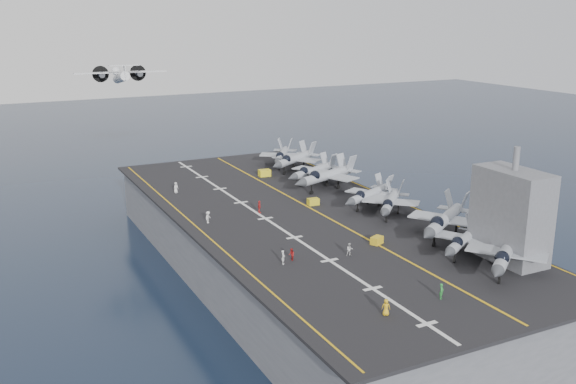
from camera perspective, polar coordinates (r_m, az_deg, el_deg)
name	(u,v)px	position (r m, az deg, el deg)	size (l,w,h in m)	color
ground	(299,273)	(106.93, 0.97, -7.24)	(500.00, 500.00, 0.00)	#142135
hull	(299,245)	(105.10, 0.98, -4.73)	(36.00, 90.00, 10.00)	#56595E
flight_deck	(299,215)	(103.43, 0.99, -2.02)	(38.00, 92.00, 0.40)	black
foul_line	(315,211)	(104.73, 2.45, -1.69)	(0.35, 90.00, 0.02)	gold
landing_centerline	(265,218)	(100.84, -2.03, -2.36)	(0.50, 90.00, 0.02)	silver
deck_edge_port	(199,228)	(97.02, -7.95, -3.23)	(0.25, 90.00, 0.02)	gold
deck_edge_stbd	(393,199)	(112.79, 9.35, -0.63)	(0.25, 90.00, 0.02)	gold
island_superstructure	(512,204)	(86.82, 19.28, -1.04)	(5.00, 10.00, 15.00)	#56595E
fighter_jet_0	(506,252)	(84.02, 18.80, -5.10)	(17.56, 16.60, 5.08)	#9BA2AD
fighter_jet_1	(464,239)	(88.44, 15.41, -4.02)	(15.27, 13.70, 4.42)	#98A0A6
fighter_jet_2	(445,219)	(94.37, 13.75, -2.33)	(19.01, 17.45, 5.49)	#8D949B
fighter_jet_3	(390,201)	(103.03, 9.09, -0.81)	(15.80, 15.94, 4.68)	#9AA1A9
fighter_jet_4	(370,193)	(107.17, 7.26, -0.13)	(15.80, 13.73, 4.61)	#8C939A
fighter_jet_5	(327,175)	(117.22, 3.51, 1.56)	(18.78, 15.78, 5.55)	gray
fighter_jet_6	(314,170)	(122.04, 2.28, 1.96)	(16.60, 14.40, 4.85)	#909AA1
fighter_jet_7	(295,158)	(131.31, 0.61, 3.03)	(18.11, 16.57, 5.23)	#9CA3AD
fighter_jet_8	(282,154)	(135.50, -0.54, 3.36)	(15.86, 17.16, 4.96)	gray
tow_cart_a	(377,240)	(90.49, 7.91, -4.27)	(2.09, 1.78, 1.07)	gold
tow_cart_b	(313,202)	(107.91, 2.26, -0.86)	(1.94, 1.33, 1.12)	gold
tow_cart_c	(265,173)	(127.12, -2.10, 1.70)	(2.33, 1.59, 1.35)	yellow
crew_0	(386,307)	(69.85, 8.71, -10.09)	(1.34, 1.20, 1.86)	gold
crew_1	(283,257)	(82.46, -0.43, -5.82)	(1.18, 1.33, 1.85)	silver
crew_2	(292,254)	(83.67, 0.32, -5.57)	(0.81, 1.09, 1.67)	#B21919
crew_3	(208,217)	(99.13, -7.11, -2.24)	(1.33, 1.30, 1.87)	silver
crew_4	(259,207)	(103.40, -2.57, -1.33)	(1.13, 1.41, 2.06)	red
crew_5	(176,188)	(116.80, -9.94, 0.39)	(1.40, 1.22, 1.95)	silver
crew_6	(441,291)	(74.86, 13.49, -8.57)	(1.30, 1.26, 1.82)	#258D33
crew_7	(350,249)	(85.64, 5.49, -5.11)	(1.20, 0.97, 1.75)	silver
transport_plane	(121,78)	(150.52, -14.62, 9.81)	(21.23, 15.27, 4.79)	#B7BABC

